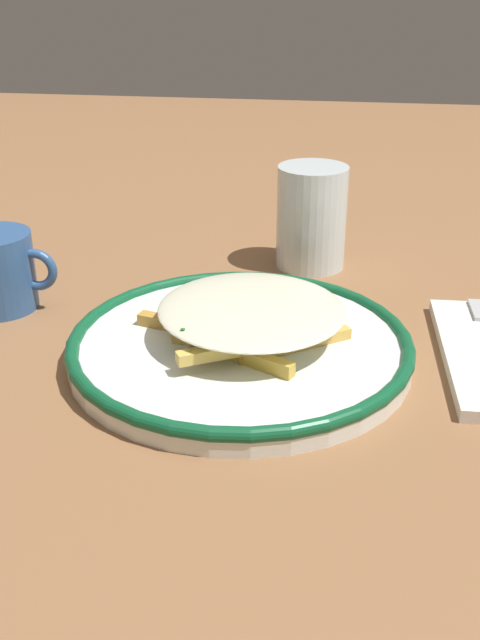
{
  "coord_description": "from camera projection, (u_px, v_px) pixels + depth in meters",
  "views": [
    {
      "loc": [
        0.09,
        -0.58,
        0.32
      ],
      "look_at": [
        0.0,
        0.0,
        0.04
      ],
      "focal_mm": 42.99,
      "sensor_mm": 36.0,
      "label": 1
    }
  ],
  "objects": [
    {
      "name": "ground_plane",
      "position": [
        240.0,
        359.0,
        0.67
      ],
      "size": [
        2.6,
        2.6,
        0.0
      ],
      "primitive_type": "plane",
      "color": "#90633F"
    },
    {
      "name": "plate",
      "position": [
        240.0,
        346.0,
        0.66
      ],
      "size": [
        0.3,
        0.3,
        0.02
      ],
      "color": "white",
      "rests_on": "ground_plane"
    },
    {
      "name": "fries_heap",
      "position": [
        248.0,
        316.0,
        0.66
      ],
      "size": [
        0.22,
        0.23,
        0.03
      ],
      "color": "gold",
      "rests_on": "plate"
    },
    {
      "name": "water_glass",
      "position": [
        311.0,
        217.0,
        0.84
      ],
      "size": [
        0.08,
        0.08,
        0.11
      ],
      "primitive_type": "cylinder",
      "color": "silver",
      "rests_on": "ground_plane"
    }
  ]
}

